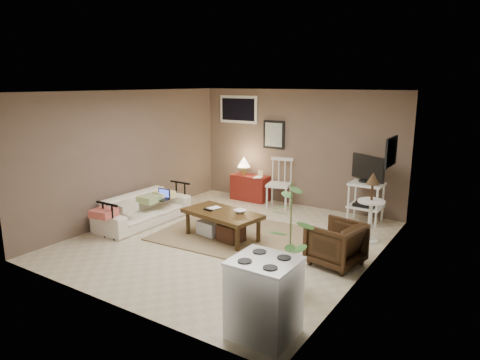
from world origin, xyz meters
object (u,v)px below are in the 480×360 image
Objects in this scene: side_table at (372,199)px; armchair at (336,242)px; sofa at (143,204)px; spindle_chair at (279,185)px; red_console at (250,185)px; tv_stand at (366,187)px; potted_plant at (291,233)px; stove at (264,298)px; coffee_table at (222,223)px.

side_table is 1.67× the size of armchair.
sofa is 2.68× the size of armchair.
red_console is at bearing 170.05° from spindle_chair.
tv_stand is 1.00m from side_table.
potted_plant is 1.69× the size of stove.
armchair is at bearing 1.29° from coffee_table.
sofa is 4.00m from side_table.
red_console is at bearing -18.09° from sofa.
spindle_chair is at bearing -124.69° from armchair.
coffee_table is 2.03× the size of armchair.
armchair is at bearing 79.15° from potted_plant.
potted_plant is at bearing -51.43° from red_console.
stove is (3.64, -1.90, 0.05)m from sofa.
sofa is 1.93× the size of red_console.
spindle_chair is (0.81, -0.14, 0.15)m from red_console.
side_table is at bearing -23.41° from spindle_chair.
armchair is 0.82× the size of stove.
armchair is at bearing -83.87° from tv_stand.
tv_stand is at bearing -162.32° from armchair.
coffee_table is at bearing -77.16° from armchair.
potted_plant is at bearing -98.57° from side_table.
side_table is at bearing -68.75° from tv_stand.
spindle_chair reaches higher than red_console.
coffee_table is 2.06m from potted_plant.
sofa is 4.09m from tv_stand.
coffee_table is 1.68m from sofa.
potted_plant is (1.82, -3.15, 0.27)m from spindle_chair.
red_console is 1.15× the size of stove.
armchair is (3.62, 0.16, -0.02)m from sofa.
stove is at bearing -56.57° from red_console.
red_console reaches higher than armchair.
tv_stand is 1.50× the size of stove.
sofa is at bearing -176.02° from coffee_table.
red_console reaches higher than stove.
spindle_chair is 0.81× the size of tv_stand.
potted_plant is (3.42, -0.88, 0.39)m from sofa.
coffee_table is at bearing 150.16° from potted_plant.
sofa is at bearing 152.38° from stove.
sofa is at bearing -160.38° from side_table.
side_table is (0.36, -0.93, 0.05)m from tv_stand.
side_table reaches higher than armchair.
sofa is at bearing -108.09° from red_console.
tv_stand reaches higher than coffee_table.
armchair is (0.23, -2.10, -0.32)m from tv_stand.
tv_stand reaches higher than spindle_chair.
sofa reaches higher than armchair.
sofa is at bearing -146.27° from tv_stand.
spindle_chair is at bearing -35.08° from sofa.
armchair is at bearing -38.53° from red_console.
stove is (2.85, -4.31, 0.08)m from red_console.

